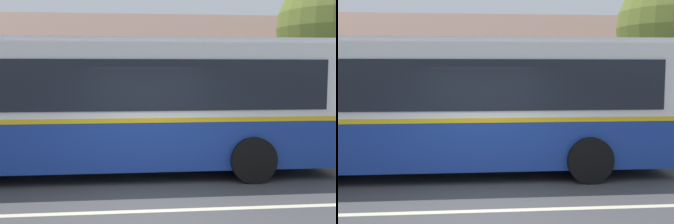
{
  "view_description": "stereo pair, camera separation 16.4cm",
  "coord_description": "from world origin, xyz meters",
  "views": [
    {
      "loc": [
        -0.44,
        -7.04,
        2.42
      ],
      "look_at": [
        0.7,
        4.18,
        1.3
      ],
      "focal_mm": 45.0,
      "sensor_mm": 36.0,
      "label": 1
    },
    {
      "loc": [
        -0.27,
        -7.06,
        2.42
      ],
      "look_at": [
        0.7,
        4.18,
        1.3
      ],
      "focal_mm": 45.0,
      "sensor_mm": 36.0,
      "label": 2
    }
  ],
  "objects": [
    {
      "name": "ground_plane",
      "position": [
        0.0,
        0.0,
        0.0
      ],
      "size": [
        300.0,
        300.0,
        0.0
      ],
      "primitive_type": "plane",
      "color": "#424244"
    },
    {
      "name": "sidewalk_far",
      "position": [
        0.0,
        6.0,
        0.07
      ],
      "size": [
        60.0,
        3.0,
        0.15
      ],
      "primitive_type": "cube",
      "color": "gray",
      "rests_on": "ground"
    },
    {
      "name": "lane_divider_stripe",
      "position": [
        0.0,
        0.0,
        0.0
      ],
      "size": [
        60.0,
        0.16,
        0.01
      ],
      "primitive_type": "cube",
      "color": "beige",
      "rests_on": "ground"
    },
    {
      "name": "community_building",
      "position": [
        -0.28,
        14.17,
        1.8
      ],
      "size": [
        27.28,
        10.47,
        6.24
      ],
      "color": "tan",
      "rests_on": "ground"
    },
    {
      "name": "transit_bus",
      "position": [
        -1.0,
        2.9,
        1.68
      ],
      "size": [
        10.77,
        2.8,
        3.12
      ],
      "color": "navy",
      "rests_on": "ground"
    },
    {
      "name": "bus_stop_sign",
      "position": [
        5.41,
        4.99,
        1.64
      ],
      "size": [
        0.36,
        0.07,
        2.4
      ],
      "color": "gray",
      "rests_on": "sidewalk_far"
    }
  ]
}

